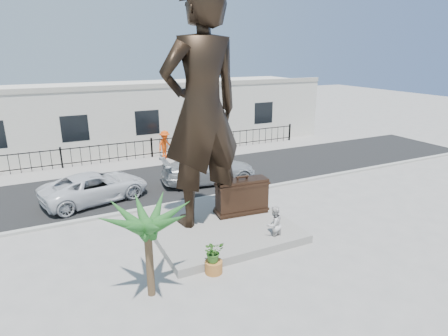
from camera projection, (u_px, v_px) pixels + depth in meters
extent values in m
plane|color=#9E9991|center=(248.00, 242.00, 13.78)|extent=(100.00, 100.00, 0.00)
cube|color=black|center=(176.00, 178.00, 20.63)|extent=(40.00, 7.00, 0.01)
cube|color=#A5A399|center=(201.00, 199.00, 17.62)|extent=(40.00, 0.25, 0.12)
cube|color=#9E9991|center=(156.00, 160.00, 24.06)|extent=(40.00, 2.50, 0.02)
cube|color=gray|center=(218.00, 225.00, 14.81)|extent=(5.20, 5.20, 0.30)
cube|color=black|center=(152.00, 148.00, 24.56)|extent=(22.00, 0.10, 1.20)
cube|color=silver|center=(135.00, 115.00, 27.68)|extent=(28.00, 7.00, 4.40)
imported|color=black|center=(202.00, 111.00, 13.58)|extent=(3.41, 2.47, 8.70)
cube|color=#321F15|center=(242.00, 197.00, 15.29)|extent=(2.15, 0.86, 1.48)
imported|color=silver|center=(274.00, 225.00, 13.57)|extent=(0.77, 0.64, 1.41)
imported|color=silver|center=(95.00, 187.00, 17.40)|extent=(5.23, 3.31, 1.35)
imported|color=#A1A4A6|center=(209.00, 169.00, 19.81)|extent=(5.22, 2.59, 1.46)
imported|color=#E7470C|center=(165.00, 145.00, 24.15)|extent=(1.36, 1.21, 1.83)
cylinder|color=#B26B2F|center=(214.00, 267.00, 11.84)|extent=(0.56, 0.56, 0.40)
imported|color=#366922|center=(214.00, 251.00, 11.67)|extent=(0.64, 0.56, 0.71)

